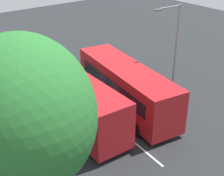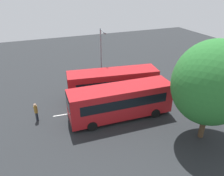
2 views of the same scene
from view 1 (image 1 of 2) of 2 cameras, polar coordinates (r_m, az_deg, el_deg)
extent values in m
plane|color=#232628|center=(22.65, -1.93, -4.66)|extent=(65.57, 65.57, 0.00)
cube|color=#AD191E|center=(22.58, 2.52, 0.31)|extent=(10.01, 3.87, 2.88)
cube|color=black|center=(26.15, -3.05, 5.94)|extent=(0.43, 2.18, 1.21)
cube|color=black|center=(21.87, -0.16, 0.43)|extent=(8.12, 1.26, 0.92)
cube|color=black|center=(23.04, 5.10, 1.74)|extent=(8.12, 1.26, 0.92)
cube|color=black|center=(26.00, -3.10, 6.95)|extent=(0.39, 1.98, 0.32)
cube|color=black|center=(26.95, -2.98, 1.99)|extent=(0.43, 2.28, 0.36)
cylinder|color=black|center=(25.10, -3.59, -0.19)|extent=(0.94, 0.41, 0.91)
cylinder|color=black|center=(26.10, 1.07, 0.97)|extent=(0.94, 0.41, 0.91)
cylinder|color=black|center=(20.41, 4.25, -7.10)|extent=(0.94, 0.41, 0.91)
cylinder|color=black|center=(21.63, 9.51, -5.31)|extent=(0.94, 0.41, 0.91)
cube|color=#AD191E|center=(21.15, -6.85, -1.81)|extent=(9.85, 2.89, 2.88)
cube|color=black|center=(24.81, -12.42, 4.15)|extent=(0.21, 2.19, 1.21)
cube|color=black|center=(20.52, -9.86, -1.88)|extent=(8.19, 0.42, 0.92)
cube|color=black|center=(21.52, -4.09, -0.12)|extent=(8.19, 0.42, 0.92)
cube|color=black|center=(24.65, -12.55, 5.20)|extent=(0.18, 1.99, 0.32)
cube|color=black|center=(25.64, -12.02, 0.06)|extent=(0.20, 2.29, 0.36)
cylinder|color=black|center=(23.85, -12.83, -2.39)|extent=(0.92, 0.32, 0.91)
cylinder|color=black|center=(24.69, -7.83, -0.88)|extent=(0.92, 0.32, 0.91)
cylinder|color=black|center=(19.05, -5.14, -9.92)|extent=(0.92, 0.32, 0.91)
cylinder|color=black|center=(20.09, 0.71, -7.63)|extent=(0.92, 0.32, 0.91)
cylinder|color=#232833|center=(28.68, -10.57, 2.93)|extent=(0.13, 0.13, 0.89)
cylinder|color=#232833|center=(28.72, -10.88, 2.94)|extent=(0.13, 0.13, 0.89)
cylinder|color=olive|center=(28.40, -10.86, 4.40)|extent=(0.45, 0.45, 0.70)
sphere|color=tan|center=(28.22, -10.94, 5.28)|extent=(0.24, 0.24, 0.24)
cylinder|color=gray|center=(24.75, 11.10, 6.46)|extent=(0.16, 0.16, 6.86)
cylinder|color=gray|center=(23.20, 10.03, 13.78)|extent=(0.28, 1.92, 0.10)
cube|color=slate|center=(22.59, 8.14, 13.37)|extent=(0.25, 0.58, 0.14)
ellipsoid|color=#28702D|center=(13.55, -15.02, -4.33)|extent=(6.30, 5.67, 6.61)
cube|color=silver|center=(22.65, -1.93, -4.66)|extent=(12.96, 1.16, 0.01)
camera|label=2|loc=(24.26, -56.79, 15.70)|focal=34.55mm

